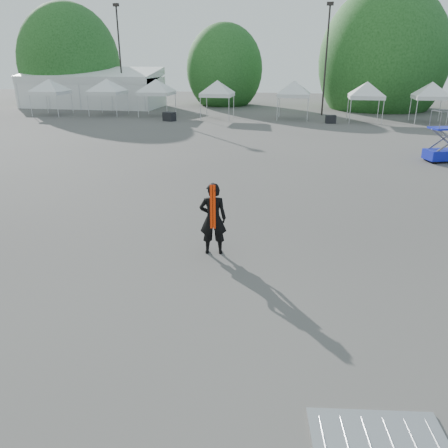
# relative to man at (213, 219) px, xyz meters

# --- Properties ---
(ground) EXTENTS (120.00, 120.00, 0.00)m
(ground) POSITION_rel_man_xyz_m (0.71, 0.91, -1.03)
(ground) COLOR #474442
(ground) RESTS_ON ground
(marquee) EXTENTS (15.00, 6.25, 4.23)m
(marquee) POSITION_rel_man_xyz_m (-21.29, 35.91, 0.94)
(marquee) COLOR white
(marquee) RESTS_ON ground
(light_pole_west) EXTENTS (0.60, 0.25, 10.30)m
(light_pole_west) POSITION_rel_man_xyz_m (-17.29, 34.91, 4.74)
(light_pole_west) COLOR black
(light_pole_west) RESTS_ON ground
(light_pole_east) EXTENTS (0.60, 0.25, 9.80)m
(light_pole_east) POSITION_rel_man_xyz_m (3.71, 32.91, 4.49)
(light_pole_east) COLOR black
(light_pole_east) RESTS_ON ground
(tree_far_w) EXTENTS (4.80, 4.80, 7.30)m
(tree_far_w) POSITION_rel_man_xyz_m (-25.29, 38.91, 3.51)
(tree_far_w) COLOR #382314
(tree_far_w) RESTS_ON ground
(tree_mid_w) EXTENTS (4.16, 4.16, 6.33)m
(tree_mid_w) POSITION_rel_man_xyz_m (-7.29, 40.91, 2.90)
(tree_mid_w) COLOR #382314
(tree_mid_w) RESTS_ON ground
(tree_mid_e) EXTENTS (5.12, 5.12, 7.79)m
(tree_mid_e) POSITION_rel_man_xyz_m (9.71, 39.91, 3.81)
(tree_mid_e) COLOR #382314
(tree_mid_e) RESTS_ON ground
(tent_a) EXTENTS (4.12, 4.12, 3.88)m
(tent_a) POSITION_rel_man_xyz_m (-21.80, 28.36, 2.03)
(tent_a) COLOR silver
(tent_a) RESTS_ON ground
(tent_b) EXTENTS (4.24, 4.24, 3.88)m
(tent_b) POSITION_rel_man_xyz_m (-16.45, 29.33, 2.03)
(tent_b) COLOR silver
(tent_b) RESTS_ON ground
(tent_c) EXTENTS (4.20, 4.20, 3.88)m
(tent_c) POSITION_rel_man_xyz_m (-11.63, 29.47, 2.03)
(tent_c) COLOR silver
(tent_c) RESTS_ON ground
(tent_d) EXTENTS (3.89, 3.89, 3.88)m
(tent_d) POSITION_rel_man_xyz_m (-5.66, 28.63, 2.03)
(tent_d) COLOR silver
(tent_d) RESTS_ON ground
(tent_e) EXTENTS (3.96, 3.96, 3.88)m
(tent_e) POSITION_rel_man_xyz_m (1.06, 29.45, 2.03)
(tent_e) COLOR silver
(tent_e) RESTS_ON ground
(tent_f) EXTENTS (3.96, 3.96, 3.88)m
(tent_f) POSITION_rel_man_xyz_m (7.14, 28.74, 2.03)
(tent_f) COLOR silver
(tent_f) RESTS_ON ground
(tent_g) EXTENTS (3.75, 3.75, 3.88)m
(tent_g) POSITION_rel_man_xyz_m (12.38, 29.27, 2.03)
(tent_g) COLOR silver
(tent_g) RESTS_ON ground
(man) EXTENTS (0.83, 0.62, 2.05)m
(man) POSITION_rel_man_xyz_m (0.00, 0.00, 0.00)
(man) COLOR black
(man) RESTS_ON ground
(scissor_lift) EXTENTS (2.29, 1.65, 2.66)m
(scissor_lift) POSITION_rel_man_xyz_m (9.69, 13.63, 0.31)
(scissor_lift) COLOR #0C10A8
(scissor_lift) RESTS_ON ground
(barrier_mid) EXTENTS (2.07, 1.23, 0.06)m
(barrier_mid) POSITION_rel_man_xyz_m (3.69, -5.88, -1.00)
(barrier_mid) COLOR #A5A8AD
(barrier_mid) RESTS_ON ground
(crate_west) EXTENTS (1.16, 1.04, 0.74)m
(crate_west) POSITION_rel_man_xyz_m (-9.49, 26.34, -0.66)
(crate_west) COLOR black
(crate_west) RESTS_ON ground
(crate_mid) EXTENTS (0.90, 0.73, 0.66)m
(crate_mid) POSITION_rel_man_xyz_m (4.32, 27.48, -0.70)
(crate_mid) COLOR black
(crate_mid) RESTS_ON ground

